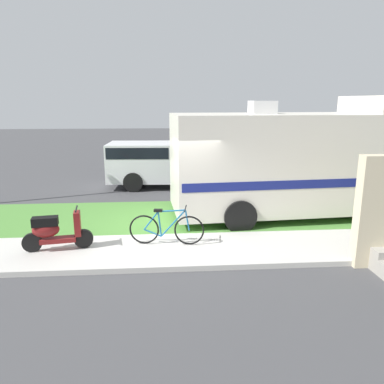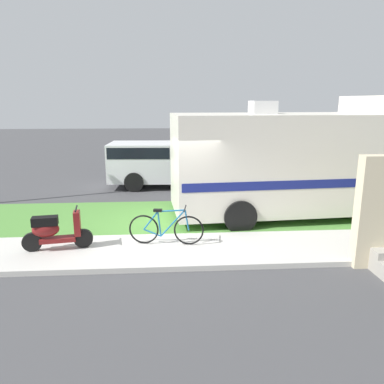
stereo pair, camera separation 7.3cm
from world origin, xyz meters
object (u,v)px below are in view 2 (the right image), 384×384
object	(u,v)px
scooter	(55,231)
motorhome_rv	(299,161)
pickup_truck_near	(164,163)
bicycle	(166,228)

from	to	relation	value
scooter	motorhome_rv	bearing A→B (deg)	21.22
pickup_truck_near	bicycle	bearing A→B (deg)	-89.44
bicycle	pickup_truck_near	size ratio (longest dim) A/B	0.31
scooter	pickup_truck_near	world-z (taller)	pickup_truck_near
bicycle	pickup_truck_near	world-z (taller)	pickup_truck_near
motorhome_rv	pickup_truck_near	world-z (taller)	motorhome_rv
scooter	pickup_truck_near	xyz separation A→B (m)	(2.48, 7.00, 0.38)
scooter	bicycle	distance (m)	2.56
pickup_truck_near	motorhome_rv	bearing A→B (deg)	-47.63
motorhome_rv	bicycle	distance (m)	4.80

